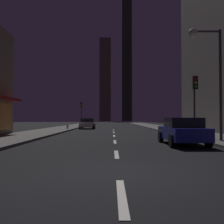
{
  "coord_description": "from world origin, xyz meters",
  "views": [
    {
      "loc": [
        -0.17,
        -6.5,
        1.4
      ],
      "look_at": [
        0.0,
        29.18,
        2.36
      ],
      "focal_mm": 39.73,
      "sensor_mm": 36.0,
      "label": 1
    }
  ],
  "objects": [
    {
      "name": "lane_marking_center",
      "position": [
        0.0,
        11.0,
        0.01
      ],
      "size": [
        0.16,
        28.2,
        0.01
      ],
      "color": "silver",
      "rests_on": "ground"
    },
    {
      "name": "traffic_light_far_left",
      "position": [
        -5.5,
        36.32,
        3.19
      ],
      "size": [
        0.32,
        0.48,
        4.2
      ],
      "color": "#2D2D2D",
      "rests_on": "sidewalk_left"
    },
    {
      "name": "traffic_light_near_right",
      "position": [
        5.5,
        10.36,
        3.19
      ],
      "size": [
        0.32,
        0.48,
        4.2
      ],
      "color": "#2D2D2D",
      "rests_on": "sidewalk_right"
    },
    {
      "name": "car_parked_far",
      "position": [
        -3.6,
        27.91,
        0.74
      ],
      "size": [
        1.98,
        4.24,
        1.45
      ],
      "color": "silver",
      "rests_on": "ground"
    },
    {
      "name": "skyscraper_distant_mid",
      "position": [
        8.44,
        138.55,
        38.26
      ],
      "size": [
        5.73,
        7.65,
        76.53
      ],
      "primitive_type": "cube",
      "color": "#333126",
      "rests_on": "ground"
    },
    {
      "name": "street_lamp_right",
      "position": [
        5.38,
        7.97,
        5.07
      ],
      "size": [
        1.96,
        0.56,
        6.58
      ],
      "color": "#38383D",
      "rests_on": "sidewalk_right"
    },
    {
      "name": "ground_plane",
      "position": [
        0.0,
        32.0,
        -0.05
      ],
      "size": [
        78.0,
        136.0,
        0.1
      ],
      "primitive_type": "cube",
      "color": "black"
    },
    {
      "name": "skyscraper_distant_tall",
      "position": [
        -3.84,
        128.08,
        22.31
      ],
      "size": [
        6.02,
        8.49,
        44.62
      ],
      "primitive_type": "cube",
      "color": "#5C5845",
      "rests_on": "ground"
    },
    {
      "name": "fire_hydrant_far_left",
      "position": [
        -5.9,
        25.3,
        0.45
      ],
      "size": [
        0.42,
        0.3,
        0.65
      ],
      "color": "#B2B2B2",
      "rests_on": "sidewalk_left"
    },
    {
      "name": "sidewalk_left",
      "position": [
        -7.0,
        32.0,
        0.07
      ],
      "size": [
        4.0,
        76.0,
        0.15
      ],
      "primitive_type": "cube",
      "color": "#605E59",
      "rests_on": "ground"
    },
    {
      "name": "car_parked_near",
      "position": [
        3.6,
        6.79,
        0.74
      ],
      "size": [
        1.98,
        4.24,
        1.45
      ],
      "color": "navy",
      "rests_on": "ground"
    },
    {
      "name": "sidewalk_right",
      "position": [
        7.0,
        32.0,
        0.07
      ],
      "size": [
        4.0,
        76.0,
        0.15
      ],
      "primitive_type": "cube",
      "color": "#605E59",
      "rests_on": "ground"
    }
  ]
}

